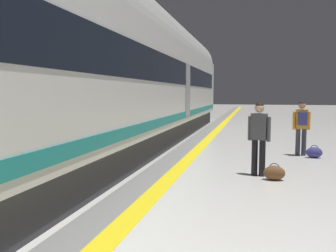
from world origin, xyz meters
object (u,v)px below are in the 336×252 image
(passenger_mid, at_px, (259,133))
(duffel_bag_mid, at_px, (274,173))
(high_speed_train, at_px, (57,58))
(duffel_bag_near, at_px, (314,152))
(passenger_near, at_px, (302,123))

(passenger_mid, xyz_separation_m, duffel_bag_mid, (0.32, -0.34, -0.78))
(high_speed_train, distance_m, duffel_bag_near, 7.22)
(passenger_near, relative_size, passenger_mid, 0.98)
(passenger_mid, bearing_deg, duffel_bag_mid, -46.87)
(duffel_bag_near, relative_size, duffel_bag_mid, 1.00)
(passenger_near, bearing_deg, duffel_bag_near, -43.72)
(duffel_bag_near, bearing_deg, passenger_near, 136.28)
(passenger_near, bearing_deg, passenger_mid, -112.92)
(passenger_mid, height_order, duffel_bag_mid, passenger_mid)
(passenger_mid, distance_m, duffel_bag_mid, 0.91)
(duffel_bag_near, xyz_separation_m, passenger_mid, (-1.55, -2.60, 0.78))
(passenger_mid, bearing_deg, high_speed_train, -162.39)
(passenger_near, bearing_deg, duffel_bag_mid, -105.64)
(passenger_near, height_order, duffel_bag_mid, passenger_near)
(passenger_near, xyz_separation_m, duffel_bag_mid, (-0.91, -3.25, -0.78))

